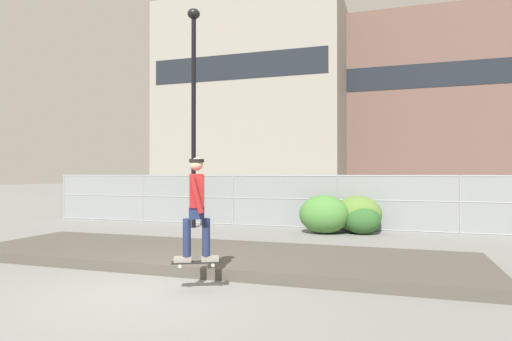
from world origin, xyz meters
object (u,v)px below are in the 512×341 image
(shrub_left, at_px, (324,214))
(skateboard, at_px, (196,263))
(skater, at_px, (197,203))
(parked_car_near, at_px, (234,198))
(shrub_right, at_px, (362,220))
(street_lamp, at_px, (194,93))
(shrub_center, at_px, (357,214))

(shrub_left, bearing_deg, skateboard, -96.93)
(skater, xyz_separation_m, parked_car_near, (-3.74, 11.50, -0.58))
(skater, distance_m, parked_car_near, 12.11)
(skateboard, relative_size, shrub_left, 0.51)
(shrub_right, bearing_deg, shrub_left, -170.56)
(shrub_right, bearing_deg, parked_car_near, 145.45)
(street_lamp, distance_m, parked_car_near, 5.61)
(skateboard, bearing_deg, shrub_right, 74.81)
(street_lamp, bearing_deg, skater, -63.54)
(skateboard, distance_m, skater, 0.96)
(skateboard, height_order, street_lamp, street_lamp)
(shrub_center, distance_m, shrub_right, 0.38)
(skateboard, distance_m, shrub_left, 7.39)
(shrub_left, relative_size, shrub_right, 1.37)
(shrub_left, distance_m, shrub_right, 1.18)
(skateboard, relative_size, shrub_right, 0.70)
(skater, height_order, shrub_center, skater)
(skater, bearing_deg, skateboard, -143.13)
(street_lamp, distance_m, shrub_left, 6.16)
(street_lamp, relative_size, shrub_center, 5.04)
(parked_car_near, xyz_separation_m, shrub_right, (5.78, -3.98, -0.39))
(shrub_left, bearing_deg, parked_car_near, 137.97)
(parked_car_near, bearing_deg, shrub_left, -42.03)
(shrub_left, bearing_deg, shrub_right, 9.44)
(parked_car_near, xyz_separation_m, shrub_left, (4.63, -4.17, -0.23))
(skater, bearing_deg, shrub_center, 76.46)
(street_lamp, relative_size, shrub_left, 4.90)
(parked_car_near, height_order, shrub_left, parked_car_near)
(shrub_left, bearing_deg, shrub_center, 26.77)
(shrub_left, xyz_separation_m, shrub_center, (0.99, 0.50, -0.02))
(shrub_center, bearing_deg, parked_car_near, 146.87)
(parked_car_near, bearing_deg, skater, -72.00)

